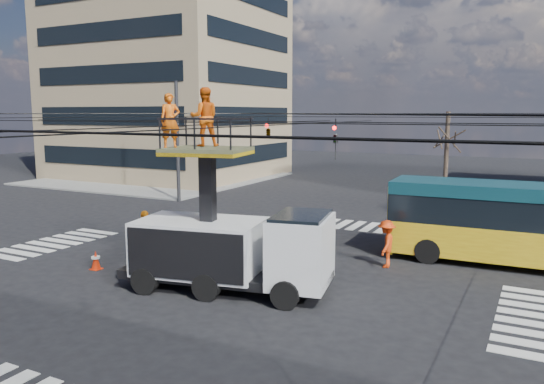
% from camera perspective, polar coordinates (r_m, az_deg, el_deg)
% --- Properties ---
extents(ground, '(120.00, 120.00, 0.00)m').
position_cam_1_polar(ground, '(20.05, -3.27, -8.69)').
color(ground, black).
rests_on(ground, ground).
extents(sidewalk_nw, '(18.00, 18.00, 0.12)m').
position_cam_1_polar(sidewalk_nw, '(48.85, -12.00, 1.44)').
color(sidewalk_nw, slate).
rests_on(sidewalk_nw, ground).
extents(crosswalks, '(22.40, 22.40, 0.02)m').
position_cam_1_polar(crosswalks, '(20.05, -3.27, -8.66)').
color(crosswalks, silver).
rests_on(crosswalks, ground).
extents(building_tower, '(18.06, 16.06, 30.00)m').
position_cam_1_polar(building_tower, '(52.22, -11.24, 18.37)').
color(building_tower, '#9B8763').
rests_on(building_tower, ground).
extents(overhead_network, '(24.24, 24.24, 8.00)m').
position_cam_1_polar(overhead_network, '(19.61, -2.95, 3.71)').
color(overhead_network, '#2D2D30').
rests_on(overhead_network, ground).
extents(tree_a, '(2.00, 2.00, 6.00)m').
position_cam_1_polar(tree_a, '(30.38, 18.33, 5.64)').
color(tree_a, '#382B21').
rests_on(tree_a, ground).
extents(utility_truck, '(7.31, 3.66, 6.77)m').
position_cam_1_polar(utility_truck, '(17.67, -4.51, -3.86)').
color(utility_truck, black).
rests_on(utility_truck, ground).
extents(city_bus, '(10.94, 2.97, 3.20)m').
position_cam_1_polar(city_bus, '(22.67, 26.45, -3.07)').
color(city_bus, '#C79512').
rests_on(city_bus, ground).
extents(traffic_cone, '(0.36, 0.36, 0.73)m').
position_cam_1_polar(traffic_cone, '(21.46, -18.43, -6.95)').
color(traffic_cone, red).
rests_on(traffic_cone, ground).
extents(worker_ground, '(0.80, 1.22, 1.94)m').
position_cam_1_polar(worker_ground, '(22.63, -13.52, -4.38)').
color(worker_ground, orange).
rests_on(worker_ground, ground).
extents(flagger, '(0.82, 1.26, 1.84)m').
position_cam_1_polar(flagger, '(21.01, 12.19, -5.46)').
color(flagger, red).
rests_on(flagger, ground).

